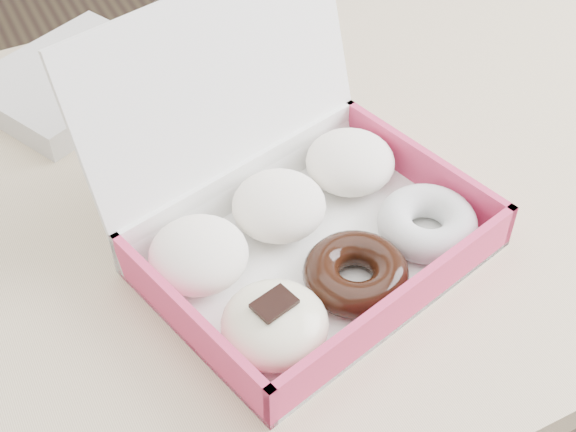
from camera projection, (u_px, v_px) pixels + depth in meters
name	position (u px, v px, depth m)	size (l,w,h in m)	color
table	(274.00, 222.00, 0.98)	(1.20, 0.80, 0.75)	tan
donut_box	(300.00, 223.00, 0.81)	(0.40, 0.37, 0.24)	white
newspapers	(73.00, 80.00, 1.03)	(0.22, 0.18, 0.04)	white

